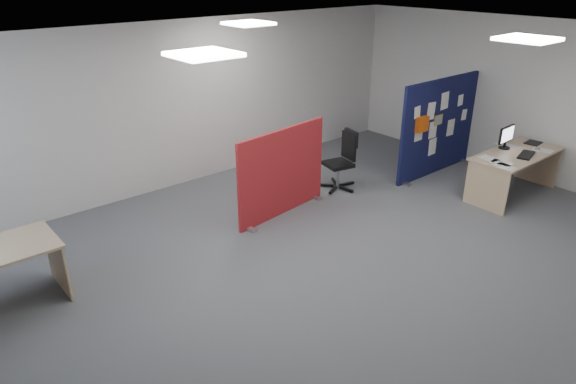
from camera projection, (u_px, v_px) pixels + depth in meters
floor at (338, 258)px, 6.63m from camera, size 9.00×9.00×0.00m
ceiling at (348, 43)px, 5.53m from camera, size 9.00×7.00×0.02m
wall_back at (191, 104)px, 8.52m from camera, size 9.00×0.02×2.70m
wall_right at (527, 100)px, 8.73m from camera, size 0.02×7.00×2.70m
ceiling_lights at (327, 37)px, 6.20m from camera, size 4.10×4.10×0.04m
navy_divider at (438, 127)px, 9.02m from camera, size 2.07×0.30×1.71m
main_desk at (513, 162)px, 8.25m from camera, size 1.70×0.75×0.73m
monitor_main at (506, 136)px, 8.25m from camera, size 0.42×0.18×0.37m
keyboard at (526, 155)px, 8.02m from camera, size 0.48×0.29×0.02m
mouse at (537, 149)px, 8.28m from camera, size 0.11×0.08×0.03m
paper_tray at (533, 143)px, 8.57m from camera, size 0.30×0.25×0.01m
red_divider at (282, 173)px, 7.57m from camera, size 1.75×0.30×1.32m
office_chair at (344, 156)px, 8.52m from camera, size 0.64×0.63×0.97m
desk_papers at (509, 156)px, 8.00m from camera, size 1.40×0.83×0.00m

